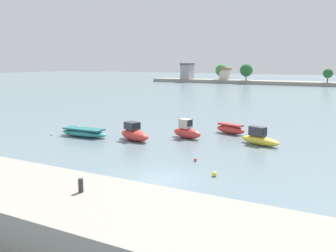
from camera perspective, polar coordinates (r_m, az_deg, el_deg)
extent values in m
plane|color=slate|center=(23.47, -1.34, -8.57)|extent=(400.00, 400.00, 0.00)
cube|color=gray|center=(16.87, -15.58, -13.30)|extent=(76.65, 5.50, 1.88)
cylinder|color=#2D2D33|center=(16.41, -13.77, -9.21)|extent=(0.22, 0.22, 0.62)
ellipsoid|color=teal|center=(37.48, -13.27, -1.11)|extent=(5.57, 1.85, 0.72)
cube|color=#226367|center=(37.40, -13.30, -0.45)|extent=(4.46, 1.55, 0.15)
ellipsoid|color=#C63833|center=(34.83, -5.36, -1.45)|extent=(4.13, 2.72, 1.05)
cube|color=#333338|center=(34.96, -5.76, 0.07)|extent=(1.64, 1.45, 0.72)
cube|color=black|center=(34.41, -5.08, 0.04)|extent=(0.39, 0.91, 0.51)
ellipsoid|color=#C63833|center=(35.75, 3.05, -1.14)|extent=(3.51, 1.96, 1.02)
cube|color=#BCB2A3|center=(35.71, 2.81, 0.41)|extent=(1.31, 1.15, 0.90)
cube|color=black|center=(35.34, 3.52, 0.45)|extent=(0.28, 0.80, 0.63)
ellipsoid|color=#C63833|center=(38.49, 9.94, -0.57)|extent=(3.60, 1.98, 0.88)
cube|color=maroon|center=(38.40, 9.96, 0.20)|extent=(2.89, 1.62, 0.16)
ellipsoid|color=yellow|center=(33.91, 14.50, -2.27)|extent=(4.12, 2.53, 0.80)
cube|color=#333338|center=(33.92, 14.12, -0.82)|extent=(1.69, 1.24, 0.86)
cube|color=black|center=(33.50, 15.20, -0.85)|extent=(0.31, 0.67, 0.60)
sphere|color=red|center=(27.66, 4.39, -5.40)|extent=(0.24, 0.24, 0.24)
sphere|color=yellow|center=(24.24, 7.42, -7.61)|extent=(0.34, 0.34, 0.34)
sphere|color=yellow|center=(41.82, -13.99, -0.21)|extent=(0.38, 0.38, 0.38)
sphere|color=white|center=(38.98, -18.12, -1.24)|extent=(0.27, 0.27, 0.27)
cube|color=gray|center=(122.88, 22.81, 6.23)|extent=(116.03, 7.05, 1.18)
cube|color=#99939E|center=(133.74, 3.10, 8.62)|extent=(3.37, 5.03, 5.09)
cube|color=#565156|center=(133.69, 3.11, 9.86)|extent=(3.71, 5.54, 0.70)
cube|color=beige|center=(129.13, 9.11, 8.08)|extent=(3.25, 3.02, 3.44)
cube|color=#995B42|center=(129.07, 9.14, 9.00)|extent=(3.57, 3.32, 0.70)
cylinder|color=brown|center=(130.20, 8.52, 7.69)|extent=(0.36, 0.36, 1.53)
sphere|color=#387A3D|center=(130.12, 8.55, 8.79)|extent=(4.33, 4.33, 4.33)
cylinder|color=brown|center=(121.36, 24.13, 6.75)|extent=(0.36, 0.36, 1.58)
sphere|color=#235B2D|center=(121.28, 24.20, 7.67)|extent=(2.95, 2.95, 2.95)
cylinder|color=brown|center=(125.60, 12.36, 7.52)|extent=(0.36, 0.36, 1.72)
sphere|color=#235B2D|center=(125.51, 12.40, 8.69)|extent=(4.29, 4.29, 4.29)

